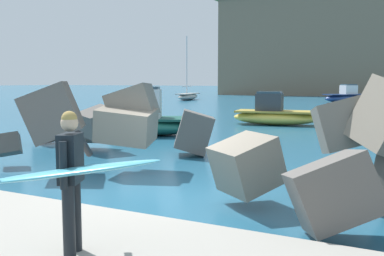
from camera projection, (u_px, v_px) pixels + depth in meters
The scene contains 7 objects.
ground_plane at pixel (161, 197), 9.19m from camera, with size 400.00×400.00×0.00m, color #235B7A.
breakwater_jetty at pixel (296, 144), 9.40m from camera, with size 31.70×7.66×2.51m.
surfer_with_board at pixel (71, 173), 5.31m from camera, with size 2.06×1.47×1.78m.
boat_near_left at pixel (274, 114), 24.26m from camera, with size 4.83×2.51×1.81m.
boat_near_centre at pixel (152, 120), 19.74m from camera, with size 4.63×3.78×2.13m.
boat_near_right at pixel (188, 96), 56.19m from camera, with size 2.31×6.06×7.89m.
boat_mid_left at pixel (346, 97), 49.11m from camera, with size 5.08×4.93×2.04m.
Camera 1 is at (4.70, -7.70, 2.37)m, focal length 41.82 mm.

